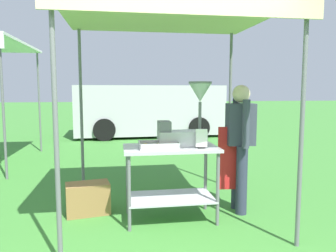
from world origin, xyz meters
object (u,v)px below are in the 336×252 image
(donut_fryer, at_px, (187,121))
(van_silver, at_px, (149,110))
(donut_tray, at_px, (158,146))
(vendor, at_px, (240,141))
(stall_canopy, at_px, (169,20))
(supply_crate, at_px, (88,198))
(menu_sign, at_px, (201,140))
(donut_cart, at_px, (171,167))

(donut_fryer, bearing_deg, van_silver, 87.94)
(donut_tray, height_order, vendor, vendor)
(vendor, height_order, van_silver, van_silver)
(vendor, bearing_deg, stall_canopy, -177.78)
(stall_canopy, relative_size, supply_crate, 4.31)
(donut_tray, xyz_separation_m, donut_fryer, (0.35, 0.10, 0.27))
(van_silver, bearing_deg, donut_fryer, -92.06)
(stall_canopy, relative_size, menu_sign, 11.12)
(supply_crate, bearing_deg, donut_fryer, -14.05)
(stall_canopy, bearing_deg, supply_crate, 166.84)
(stall_canopy, height_order, donut_tray, stall_canopy)
(stall_canopy, height_order, van_silver, stall_canopy)
(donut_tray, relative_size, menu_sign, 2.03)
(stall_canopy, height_order, donut_cart, stall_canopy)
(donut_cart, bearing_deg, supply_crate, 161.57)
(donut_tray, distance_m, menu_sign, 0.50)
(donut_fryer, relative_size, supply_crate, 1.33)
(stall_canopy, bearing_deg, donut_cart, -90.00)
(menu_sign, height_order, supply_crate, menu_sign)
(donut_cart, relative_size, donut_fryer, 1.45)
(supply_crate, bearing_deg, stall_canopy, -13.16)
(donut_cart, xyz_separation_m, van_silver, (0.46, 7.34, 0.23))
(van_silver, bearing_deg, stall_canopy, -93.65)
(donut_cart, distance_m, donut_tray, 0.31)
(donut_fryer, bearing_deg, donut_cart, -170.66)
(donut_cart, xyz_separation_m, menu_sign, (0.33, -0.16, 0.34))
(stall_canopy, xyz_separation_m, donut_cart, (0.00, -0.10, -1.71))
(donut_cart, distance_m, donut_fryer, 0.57)
(menu_sign, bearing_deg, donut_fryer, 123.61)
(menu_sign, bearing_deg, supply_crate, 159.49)
(donut_fryer, xyz_separation_m, menu_sign, (0.13, -0.20, -0.20))
(supply_crate, bearing_deg, vendor, -5.95)
(menu_sign, bearing_deg, donut_cart, 153.55)
(stall_canopy, height_order, vendor, stall_canopy)
(vendor, bearing_deg, supply_crate, 174.05)
(donut_cart, relative_size, van_silver, 0.23)
(menu_sign, bearing_deg, donut_tray, 168.75)
(donut_tray, height_order, supply_crate, donut_tray)
(donut_cart, relative_size, donut_tray, 2.45)
(donut_fryer, xyz_separation_m, vendor, (0.70, 0.10, -0.27))
(menu_sign, bearing_deg, vendor, 27.52)
(donut_fryer, relative_size, van_silver, 0.16)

